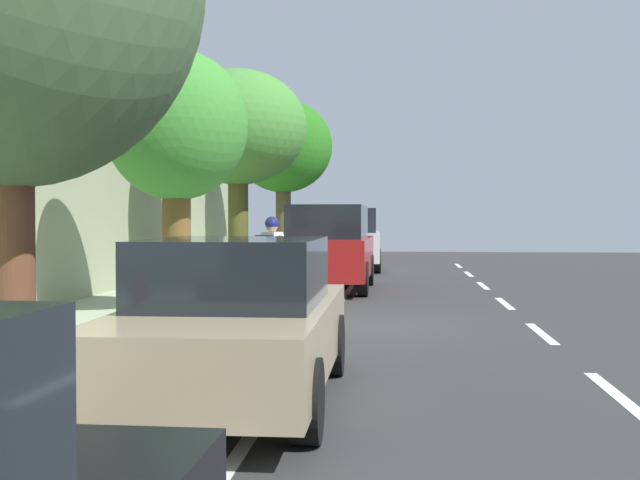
% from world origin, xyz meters
% --- Properties ---
extents(ground, '(55.07, 55.07, 0.00)m').
position_xyz_m(ground, '(0.00, 0.00, 0.00)').
color(ground, '#2F2F2F').
extents(sidewalk, '(3.34, 34.42, 0.16)m').
position_xyz_m(sidewalk, '(3.41, 0.00, 0.08)').
color(sidewalk, '#9DAC8F').
rests_on(sidewalk, ground).
extents(curb_edge, '(0.16, 34.42, 0.16)m').
position_xyz_m(curb_edge, '(1.66, 0.00, 0.08)').
color(curb_edge, gray).
rests_on(curb_edge, ground).
extents(lane_stripe_centre, '(0.14, 31.60, 0.01)m').
position_xyz_m(lane_stripe_centre, '(-3.07, -1.41, 0.00)').
color(lane_stripe_centre, white).
rests_on(lane_stripe_centre, ground).
extents(lane_stripe_bike_edge, '(0.12, 34.42, 0.01)m').
position_xyz_m(lane_stripe_bike_edge, '(0.19, 0.00, 0.00)').
color(lane_stripe_bike_edge, white).
rests_on(lane_stripe_bike_edge, ground).
extents(building_facade, '(0.50, 34.42, 5.51)m').
position_xyz_m(building_facade, '(5.33, 0.00, 2.76)').
color(building_facade, gray).
rests_on(building_facade, ground).
extents(parked_suv_white_nearest, '(2.08, 4.76, 1.99)m').
position_xyz_m(parked_suv_white_nearest, '(0.59, -13.41, 1.03)').
color(parked_suv_white_nearest, white).
rests_on(parked_suv_white_nearest, ground).
extents(parked_suv_red_second, '(2.00, 4.72, 1.99)m').
position_xyz_m(parked_suv_red_second, '(0.65, -6.13, 1.03)').
color(parked_suv_red_second, maroon).
rests_on(parked_suv_red_second, ground).
extents(parked_sedan_tan_mid, '(1.86, 4.41, 1.52)m').
position_xyz_m(parked_sedan_tan_mid, '(0.54, 5.54, 0.75)').
color(parked_sedan_tan_mid, tan).
rests_on(parked_sedan_tan_mid, ground).
extents(bicycle_at_curb, '(1.33, 1.15, 0.73)m').
position_xyz_m(bicycle_at_curb, '(1.19, -1.72, 0.36)').
color(bicycle_at_curb, black).
rests_on(bicycle_at_curb, ground).
extents(cyclist_with_backpack, '(0.55, 0.54, 1.73)m').
position_xyz_m(cyclist_with_backpack, '(1.41, -2.16, 1.06)').
color(cyclist_with_backpack, '#C6B284').
rests_on(cyclist_with_backpack, ground).
extents(street_tree_near_cyclist, '(3.09, 3.09, 5.24)m').
position_xyz_m(street_tree_near_cyclist, '(2.65, -12.67, 3.89)').
color(street_tree_near_cyclist, '#4A432A').
rests_on(street_tree_near_cyclist, sidewalk).
extents(street_tree_mid_block, '(3.11, 3.11, 4.89)m').
position_xyz_m(street_tree_mid_block, '(2.65, -5.33, 3.70)').
color(street_tree_mid_block, '#49491F').
rests_on(street_tree_mid_block, sidewalk).
extents(street_tree_far_end, '(2.34, 2.34, 4.28)m').
position_xyz_m(street_tree_far_end, '(2.65, -0.12, 3.14)').
color(street_tree_far_end, brown).
rests_on(street_tree_far_end, sidewalk).
extents(pedestrian_on_phone, '(0.39, 0.55, 1.56)m').
position_xyz_m(pedestrian_on_phone, '(4.00, -5.43, 1.03)').
color(pedestrian_on_phone, black).
rests_on(pedestrian_on_phone, sidewalk).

